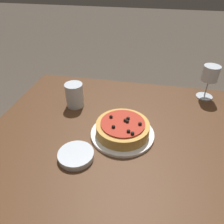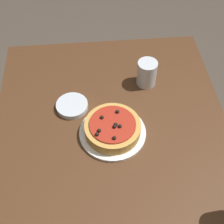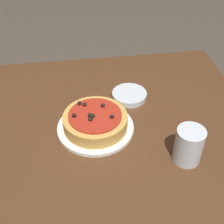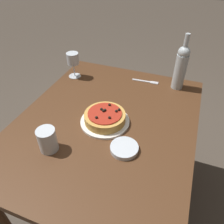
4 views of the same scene
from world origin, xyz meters
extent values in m
plane|color=#4C4238|center=(0.00, 0.00, 0.00)|extent=(14.00, 14.00, 0.00)
cube|color=#4C2D19|center=(0.00, 0.00, 0.76)|extent=(1.11, 0.89, 0.03)
cylinder|color=#4C2D19|center=(0.50, 0.38, 0.37)|extent=(0.06, 0.06, 0.74)
cylinder|color=#4C2D19|center=(0.50, -0.38, 0.37)|extent=(0.06, 0.06, 0.74)
cylinder|color=#4C2D19|center=(-0.50, 0.38, 0.37)|extent=(0.06, 0.06, 0.74)
cylinder|color=white|center=(-0.02, 0.00, 0.78)|extent=(0.25, 0.25, 0.01)
cylinder|color=gold|center=(-0.02, 0.00, 0.81)|extent=(0.21, 0.21, 0.04)
cylinder|color=#A82819|center=(-0.02, 0.00, 0.84)|extent=(0.17, 0.17, 0.01)
sphere|color=black|center=(0.01, -0.05, 0.84)|extent=(0.01, 0.01, 0.01)
sphere|color=black|center=(0.00, 0.01, 0.84)|extent=(0.01, 0.01, 0.01)
sphere|color=black|center=(-0.05, -0.04, 0.84)|extent=(0.01, 0.01, 0.01)
sphere|color=black|center=(-0.01, 0.01, 0.84)|extent=(0.01, 0.01, 0.01)
sphere|color=black|center=(0.05, 0.00, 0.84)|extent=(0.01, 0.01, 0.01)
sphere|color=black|center=(0.03, -0.06, 0.84)|extent=(0.01, 0.01, 0.01)
sphere|color=black|center=(-0.07, 0.02, 0.84)|extent=(0.01, 0.01, 0.01)
sphere|color=black|center=(0.00, 0.02, 0.84)|extent=(0.01, 0.01, 0.01)
cylinder|color=silver|center=(0.34, 0.36, 0.78)|extent=(0.08, 0.08, 0.00)
cylinder|color=silver|center=(0.34, 0.36, 0.83)|extent=(0.01, 0.01, 0.09)
cylinder|color=silver|center=(0.34, 0.36, 0.91)|extent=(0.08, 0.08, 0.07)
cylinder|color=#B2BCC1|center=(0.45, -0.29, 0.89)|extent=(0.07, 0.07, 0.21)
sphere|color=#B2BCC1|center=(0.45, -0.29, 1.01)|extent=(0.07, 0.07, 0.07)
cylinder|color=#B2BCC1|center=(0.45, -0.29, 1.07)|extent=(0.03, 0.03, 0.09)
cylinder|color=silver|center=(-0.27, 0.16, 0.83)|extent=(0.08, 0.08, 0.11)
cylinder|color=silver|center=(-0.16, -0.15, 0.79)|extent=(0.13, 0.13, 0.02)
cube|color=silver|center=(0.44, -0.07, 0.78)|extent=(0.02, 0.12, 0.00)
cube|color=silver|center=(0.44, -0.15, 0.78)|extent=(0.03, 0.05, 0.00)
camera|label=1|loc=(0.07, -0.64, 1.35)|focal=35.00mm
camera|label=2|loc=(0.64, -0.06, 1.74)|focal=50.00mm
camera|label=3|loc=(0.04, 0.74, 1.48)|focal=50.00mm
camera|label=4|loc=(-0.77, -0.32, 1.52)|focal=35.00mm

